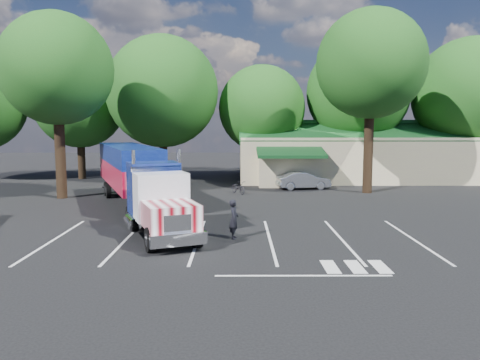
{
  "coord_description": "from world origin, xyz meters",
  "views": [
    {
      "loc": [
        1.79,
        -26.29,
        5.07
      ],
      "look_at": [
        1.89,
        -0.27,
        2.0
      ],
      "focal_mm": 35.0,
      "sensor_mm": 36.0,
      "label": 1
    }
  ],
  "objects_px": {
    "woman": "(234,219)",
    "semi_truck": "(135,173)",
    "bicycle": "(238,187)",
    "silver_sedan": "(303,180)"
  },
  "relations": [
    {
      "from": "bicycle",
      "to": "silver_sedan",
      "type": "relative_size",
      "value": 0.43
    },
    {
      "from": "semi_truck",
      "to": "woman",
      "type": "xyz_separation_m",
      "value": [
        5.9,
        -6.88,
        -1.35
      ]
    },
    {
      "from": "woman",
      "to": "silver_sedan",
      "type": "bearing_deg",
      "value": -14.38
    },
    {
      "from": "semi_truck",
      "to": "bicycle",
      "type": "bearing_deg",
      "value": 26.78
    },
    {
      "from": "semi_truck",
      "to": "bicycle",
      "type": "xyz_separation_m",
      "value": [
        6.1,
        6.87,
        -1.75
      ]
    },
    {
      "from": "woman",
      "to": "semi_truck",
      "type": "bearing_deg",
      "value": 44.58
    },
    {
      "from": "semi_truck",
      "to": "bicycle",
      "type": "distance_m",
      "value": 9.35
    },
    {
      "from": "woman",
      "to": "silver_sedan",
      "type": "xyz_separation_m",
      "value": [
        5.38,
        16.24,
        -0.19
      ]
    },
    {
      "from": "woman",
      "to": "silver_sedan",
      "type": "distance_m",
      "value": 17.11
    },
    {
      "from": "woman",
      "to": "bicycle",
      "type": "xyz_separation_m",
      "value": [
        0.2,
        13.74,
        -0.41
      ]
    }
  ]
}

